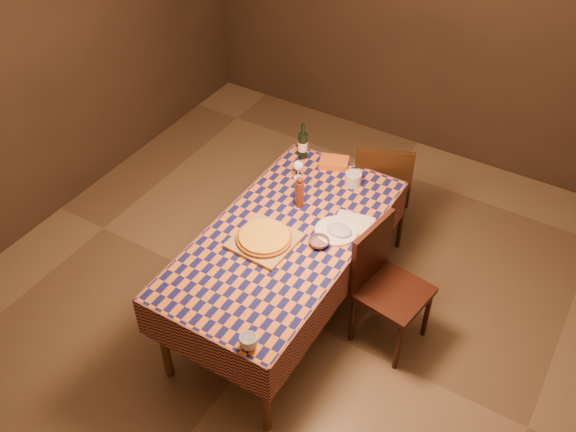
{
  "coord_description": "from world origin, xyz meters",
  "views": [
    {
      "loc": [
        1.57,
        -2.56,
        3.59
      ],
      "look_at": [
        0.0,
        0.05,
        0.9
      ],
      "focal_mm": 40.0,
      "sensor_mm": 36.0,
      "label": 1
    }
  ],
  "objects_px": {
    "chair_far": "(381,186)",
    "chair_right": "(384,279)",
    "bowl": "(319,242)",
    "white_plate": "(336,231)",
    "dining_table": "(284,244)",
    "cutting_board": "(264,241)",
    "wine_bottle": "(303,145)",
    "pizza": "(264,237)"
  },
  "relations": [
    {
      "from": "chair_far",
      "to": "chair_right",
      "type": "xyz_separation_m",
      "value": [
        0.42,
        -0.88,
        0.0
      ]
    },
    {
      "from": "bowl",
      "to": "white_plate",
      "type": "relative_size",
      "value": 0.47
    },
    {
      "from": "bowl",
      "to": "chair_far",
      "type": "height_order",
      "value": "chair_far"
    },
    {
      "from": "dining_table",
      "to": "cutting_board",
      "type": "xyz_separation_m",
      "value": [
        -0.07,
        -0.12,
        0.09
      ]
    },
    {
      "from": "cutting_board",
      "to": "bowl",
      "type": "bearing_deg",
      "value": 27.21
    },
    {
      "from": "cutting_board",
      "to": "bowl",
      "type": "xyz_separation_m",
      "value": [
        0.31,
        0.16,
        0.01
      ]
    },
    {
      "from": "dining_table",
      "to": "wine_bottle",
      "type": "height_order",
      "value": "wine_bottle"
    },
    {
      "from": "chair_far",
      "to": "wine_bottle",
      "type": "bearing_deg",
      "value": -152.17
    },
    {
      "from": "bowl",
      "to": "dining_table",
      "type": "bearing_deg",
      "value": -169.75
    },
    {
      "from": "pizza",
      "to": "wine_bottle",
      "type": "relative_size",
      "value": 1.62
    },
    {
      "from": "pizza",
      "to": "chair_far",
      "type": "xyz_separation_m",
      "value": [
        0.29,
        1.2,
        -0.29
      ]
    },
    {
      "from": "chair_far",
      "to": "chair_right",
      "type": "bearing_deg",
      "value": -64.2
    },
    {
      "from": "dining_table",
      "to": "bowl",
      "type": "bearing_deg",
      "value": 10.25
    },
    {
      "from": "dining_table",
      "to": "wine_bottle",
      "type": "xyz_separation_m",
      "value": [
        -0.33,
        0.8,
        0.18
      ]
    },
    {
      "from": "bowl",
      "to": "white_plate",
      "type": "xyz_separation_m",
      "value": [
        0.04,
        0.16,
        -0.01
      ]
    },
    {
      "from": "cutting_board",
      "to": "pizza",
      "type": "bearing_deg",
      "value": 135.0
    },
    {
      "from": "wine_bottle",
      "to": "chair_far",
      "type": "distance_m",
      "value": 0.7
    },
    {
      "from": "white_plate",
      "to": "chair_far",
      "type": "relative_size",
      "value": 0.3
    },
    {
      "from": "cutting_board",
      "to": "chair_right",
      "type": "height_order",
      "value": "chair_right"
    },
    {
      "from": "bowl",
      "to": "chair_right",
      "type": "relative_size",
      "value": 0.14
    },
    {
      "from": "cutting_board",
      "to": "chair_right",
      "type": "distance_m",
      "value": 0.82
    },
    {
      "from": "cutting_board",
      "to": "wine_bottle",
      "type": "height_order",
      "value": "wine_bottle"
    },
    {
      "from": "chair_right",
      "to": "dining_table",
      "type": "bearing_deg",
      "value": -162.16
    },
    {
      "from": "dining_table",
      "to": "chair_right",
      "type": "relative_size",
      "value": 1.98
    },
    {
      "from": "white_plate",
      "to": "chair_right",
      "type": "bearing_deg",
      "value": 0.11
    },
    {
      "from": "wine_bottle",
      "to": "white_plate",
      "type": "height_order",
      "value": "wine_bottle"
    },
    {
      "from": "wine_bottle",
      "to": "chair_right",
      "type": "xyz_separation_m",
      "value": [
        0.96,
        -0.59,
        -0.35
      ]
    },
    {
      "from": "wine_bottle",
      "to": "white_plate",
      "type": "bearing_deg",
      "value": -44.9
    },
    {
      "from": "pizza",
      "to": "wine_bottle",
      "type": "height_order",
      "value": "wine_bottle"
    },
    {
      "from": "pizza",
      "to": "wine_bottle",
      "type": "distance_m",
      "value": 0.95
    },
    {
      "from": "bowl",
      "to": "cutting_board",
      "type": "bearing_deg",
      "value": -152.79
    },
    {
      "from": "bowl",
      "to": "chair_right",
      "type": "bearing_deg",
      "value": 21.96
    },
    {
      "from": "dining_table",
      "to": "chair_far",
      "type": "relative_size",
      "value": 1.98
    },
    {
      "from": "dining_table",
      "to": "chair_far",
      "type": "distance_m",
      "value": 1.12
    },
    {
      "from": "pizza",
      "to": "wine_bottle",
      "type": "bearing_deg",
      "value": 105.35
    },
    {
      "from": "pizza",
      "to": "chair_far",
      "type": "relative_size",
      "value": 0.5
    },
    {
      "from": "dining_table",
      "to": "pizza",
      "type": "relative_size",
      "value": 3.98
    },
    {
      "from": "cutting_board",
      "to": "bowl",
      "type": "distance_m",
      "value": 0.35
    },
    {
      "from": "dining_table",
      "to": "wine_bottle",
      "type": "relative_size",
      "value": 6.44
    },
    {
      "from": "pizza",
      "to": "wine_bottle",
      "type": "xyz_separation_m",
      "value": [
        -0.25,
        0.92,
        0.07
      ]
    },
    {
      "from": "white_plate",
      "to": "dining_table",
      "type": "bearing_deg",
      "value": -143.1
    },
    {
      "from": "chair_right",
      "to": "white_plate",
      "type": "bearing_deg",
      "value": -179.89
    }
  ]
}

